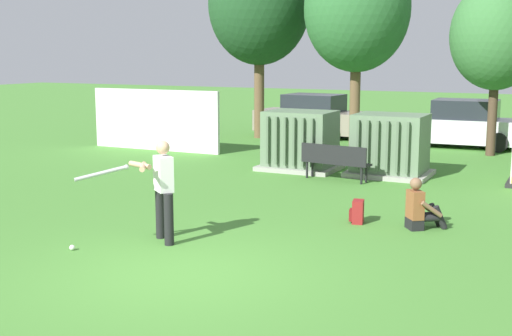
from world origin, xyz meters
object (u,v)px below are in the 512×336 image
transformer_west (300,141)px  backpack (357,212)px  sports_ball (72,248)px  parked_car_leftmost (311,117)px  transformer_mid_west (390,146)px  seated_spectator (420,209)px  batter (160,186)px  park_bench (335,160)px  parked_car_left_of_center (462,125)px

transformer_west → backpack: bearing=-57.3°
sports_ball → backpack: bearing=46.0°
backpack → parked_car_leftmost: parked_car_leftmost is taller
transformer_mid_west → seated_spectator: transformer_mid_west is taller
batter → sports_ball: size_ratio=19.33×
transformer_mid_west → park_bench: transformer_mid_west is taller
batter → park_bench: bearing=83.2°
batter → sports_ball: bearing=-134.0°
transformer_west → park_bench: bearing=-39.2°
seated_spectator → parked_car_left_of_center: 11.64m
transformer_west → parked_car_left_of_center: (3.25, 6.60, -0.04)m
transformer_mid_west → sports_ball: size_ratio=23.33×
transformer_west → parked_car_leftmost: same height
backpack → parked_car_left_of_center: size_ratio=0.10×
seated_spectator → parked_car_left_of_center: (-1.16, 11.57, 0.38)m
transformer_mid_west → seated_spectator: size_ratio=2.18×
transformer_mid_west → backpack: size_ratio=4.77×
batter → parked_car_left_of_center: 14.60m
park_bench → sports_ball: size_ratio=20.42×
transformer_mid_west → park_bench: bearing=-129.4°
seated_spectator → parked_car_leftmost: (-6.90, 12.17, 0.38)m
batter → sports_ball: (-1.03, -1.07, -0.93)m
transformer_west → park_bench: 1.85m
transformer_west → parked_car_left_of_center: size_ratio=0.49×
batter → parked_car_leftmost: bearing=101.8°
sports_ball → transformer_west: bearing=87.3°
backpack → parked_car_leftmost: (-5.74, 12.25, 0.54)m
transformer_mid_west → parked_car_leftmost: size_ratio=0.49×
batter → seated_spectator: bearing=36.5°
transformer_mid_west → sports_ball: transformer_mid_west is taller
seated_spectator → transformer_mid_west: bearing=110.7°
transformer_mid_west → backpack: 5.27m
seated_spectator → park_bench: bearing=128.0°
transformer_west → backpack: transformer_west is taller
sports_ball → backpack: backpack is taller
transformer_west → park_bench: transformer_west is taller
transformer_west → backpack: (3.24, -5.05, -0.57)m
transformer_mid_west → parked_car_left_of_center: same height
park_bench → backpack: bearing=-64.9°
park_bench → parked_car_leftmost: bearing=115.1°
park_bench → parked_car_left_of_center: bearing=76.7°
sports_ball → parked_car_left_of_center: bearing=76.7°
park_bench → sports_ball: bearing=-103.4°
transformer_west → transformer_mid_west: size_ratio=1.00×
seated_spectator → sports_ball: bearing=-141.3°
park_bench → backpack: 4.31m
backpack → park_bench: bearing=115.1°
batter → backpack: 3.84m
transformer_west → parked_car_left_of_center: same height
transformer_west → seated_spectator: size_ratio=2.18×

